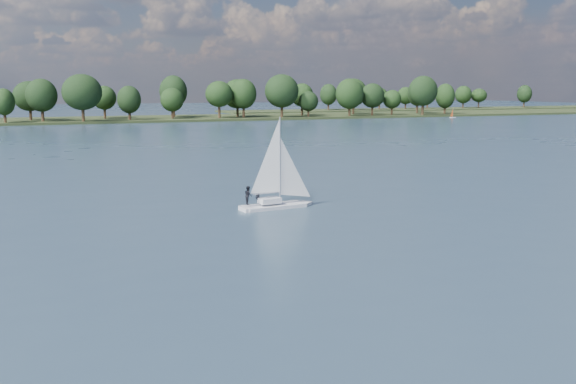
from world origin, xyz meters
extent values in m
plane|color=#233342|center=(0.00, 100.00, 0.00)|extent=(700.00, 700.00, 0.00)
cube|color=black|center=(0.00, 212.00, 0.00)|extent=(660.00, 40.00, 1.50)
cube|color=black|center=(160.00, 260.00, 0.00)|extent=(220.00, 30.00, 1.40)
cube|color=silver|center=(-11.80, 42.09, 0.00)|extent=(6.80, 2.59, 0.78)
cube|color=silver|center=(-11.80, 42.09, 0.78)|extent=(2.07, 1.38, 0.49)
cylinder|color=silver|center=(-11.80, 42.09, 4.44)|extent=(0.12, 0.12, 7.80)
imported|color=black|center=(-13.23, 42.57, 1.39)|extent=(0.42, 0.63, 1.68)
imported|color=black|center=(-14.34, 42.01, 1.39)|extent=(0.73, 0.89, 1.68)
cube|color=white|center=(115.08, 185.02, 0.00)|extent=(2.53, 1.27, 0.39)
cylinder|color=silver|center=(115.08, 185.02, 1.95)|extent=(0.07, 0.07, 3.46)
camera|label=1|loc=(-32.81, -11.67, 10.91)|focal=40.00mm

